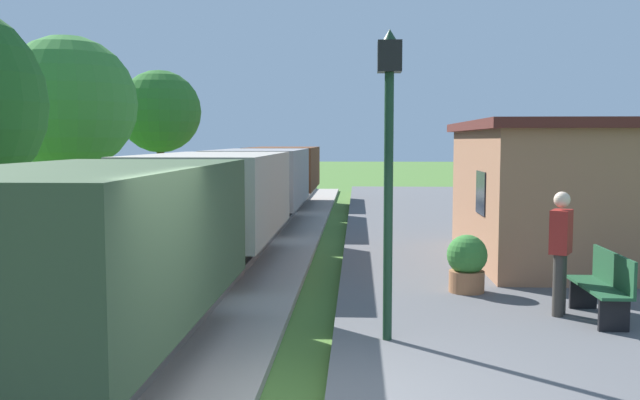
{
  "coord_description": "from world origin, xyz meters",
  "views": [
    {
      "loc": [
        0.5,
        -6.03,
        2.66
      ],
      "look_at": [
        -0.38,
        10.1,
        1.26
      ],
      "focal_mm": 38.89,
      "sensor_mm": 36.0,
      "label": 1
    }
  ],
  "objects_px": {
    "lamp_post_near": "(389,128)",
    "potted_planter": "(467,262)",
    "station_hut": "(552,190)",
    "tree_field_distant": "(160,112)",
    "freight_train": "(242,191)",
    "person_waiting": "(561,248)",
    "bench_near_hut": "(604,285)",
    "tree_field_left": "(68,104)"
  },
  "relations": [
    {
      "from": "tree_field_left",
      "to": "freight_train",
      "type": "bearing_deg",
      "value": -26.51
    },
    {
      "from": "freight_train",
      "to": "potted_planter",
      "type": "relative_size",
      "value": 28.38
    },
    {
      "from": "person_waiting",
      "to": "lamp_post_near",
      "type": "bearing_deg",
      "value": 56.18
    },
    {
      "from": "person_waiting",
      "to": "bench_near_hut",
      "type": "bearing_deg",
      "value": -173.54
    },
    {
      "from": "bench_near_hut",
      "to": "station_hut",
      "type": "bearing_deg",
      "value": 82.84
    },
    {
      "from": "freight_train",
      "to": "tree_field_distant",
      "type": "bearing_deg",
      "value": 118.21
    },
    {
      "from": "person_waiting",
      "to": "tree_field_left",
      "type": "relative_size",
      "value": 0.3
    },
    {
      "from": "station_hut",
      "to": "lamp_post_near",
      "type": "height_order",
      "value": "lamp_post_near"
    },
    {
      "from": "freight_train",
      "to": "person_waiting",
      "type": "distance_m",
      "value": 9.45
    },
    {
      "from": "person_waiting",
      "to": "potted_planter",
      "type": "xyz_separation_m",
      "value": [
        -1.04,
        1.41,
        -0.46
      ]
    },
    {
      "from": "potted_planter",
      "to": "freight_train",
      "type": "bearing_deg",
      "value": 127.03
    },
    {
      "from": "freight_train",
      "to": "station_hut",
      "type": "xyz_separation_m",
      "value": [
        6.8,
        -3.01,
        0.26
      ]
    },
    {
      "from": "station_hut",
      "to": "tree_field_left",
      "type": "bearing_deg",
      "value": 154.94
    },
    {
      "from": "lamp_post_near",
      "to": "person_waiting",
      "type": "bearing_deg",
      "value": 28.45
    },
    {
      "from": "bench_near_hut",
      "to": "lamp_post_near",
      "type": "bearing_deg",
      "value": -159.4
    },
    {
      "from": "potted_planter",
      "to": "tree_field_left",
      "type": "height_order",
      "value": "tree_field_left"
    },
    {
      "from": "lamp_post_near",
      "to": "tree_field_left",
      "type": "relative_size",
      "value": 0.65
    },
    {
      "from": "station_hut",
      "to": "tree_field_distant",
      "type": "bearing_deg",
      "value": 134.95
    },
    {
      "from": "potted_planter",
      "to": "bench_near_hut",
      "type": "bearing_deg",
      "value": -45.8
    },
    {
      "from": "station_hut",
      "to": "lamp_post_near",
      "type": "bearing_deg",
      "value": -121.14
    },
    {
      "from": "freight_train",
      "to": "lamp_post_near",
      "type": "height_order",
      "value": "lamp_post_near"
    },
    {
      "from": "freight_train",
      "to": "lamp_post_near",
      "type": "bearing_deg",
      "value": -69.78
    },
    {
      "from": "person_waiting",
      "to": "potted_planter",
      "type": "relative_size",
      "value": 1.87
    },
    {
      "from": "station_hut",
      "to": "person_waiting",
      "type": "xyz_separation_m",
      "value": [
        -1.12,
        -4.54,
        -0.47
      ]
    },
    {
      "from": "bench_near_hut",
      "to": "lamp_post_near",
      "type": "xyz_separation_m",
      "value": [
        -2.94,
        -1.1,
        2.08
      ]
    },
    {
      "from": "tree_field_left",
      "to": "bench_near_hut",
      "type": "bearing_deg",
      "value": -41.87
    },
    {
      "from": "freight_train",
      "to": "tree_field_left",
      "type": "bearing_deg",
      "value": 153.49
    },
    {
      "from": "lamp_post_near",
      "to": "potted_planter",
      "type": "bearing_deg",
      "value": 63.24
    },
    {
      "from": "bench_near_hut",
      "to": "freight_train",
      "type": "bearing_deg",
      "value": 128.65
    },
    {
      "from": "freight_train",
      "to": "lamp_post_near",
      "type": "xyz_separation_m",
      "value": [
        3.26,
        -8.86,
        1.41
      ]
    },
    {
      "from": "tree_field_left",
      "to": "person_waiting",
      "type": "bearing_deg",
      "value": -42.62
    },
    {
      "from": "tree_field_distant",
      "to": "tree_field_left",
      "type": "bearing_deg",
      "value": -101.53
    },
    {
      "from": "bench_near_hut",
      "to": "person_waiting",
      "type": "bearing_deg",
      "value": 158.73
    },
    {
      "from": "person_waiting",
      "to": "lamp_post_near",
      "type": "relative_size",
      "value": 0.46
    },
    {
      "from": "freight_train",
      "to": "person_waiting",
      "type": "bearing_deg",
      "value": -53.06
    },
    {
      "from": "person_waiting",
      "to": "tree_field_distant",
      "type": "xyz_separation_m",
      "value": [
        -10.09,
        15.77,
        2.51
      ]
    },
    {
      "from": "station_hut",
      "to": "person_waiting",
      "type": "bearing_deg",
      "value": -103.85
    },
    {
      "from": "potted_planter",
      "to": "person_waiting",
      "type": "bearing_deg",
      "value": -53.45
    },
    {
      "from": "tree_field_left",
      "to": "potted_planter",
      "type": "bearing_deg",
      "value": -41.22
    },
    {
      "from": "person_waiting",
      "to": "potted_planter",
      "type": "height_order",
      "value": "person_waiting"
    },
    {
      "from": "bench_near_hut",
      "to": "person_waiting",
      "type": "distance_m",
      "value": 0.73
    },
    {
      "from": "potted_planter",
      "to": "lamp_post_near",
      "type": "distance_m",
      "value": 3.69
    }
  ]
}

